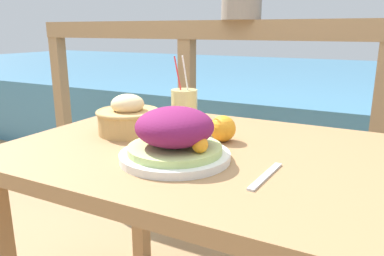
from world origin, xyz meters
The scene contains 8 objects.
patio_table centered at (0.00, 0.00, 0.61)m, with size 1.02×0.79×0.71m.
railing_fence centered at (0.00, 0.79, 0.77)m, with size 2.80×0.08×1.07m.
sea_backdrop centered at (0.00, 3.29, 0.29)m, with size 12.00×4.00×0.58m.
salad_plate centered at (0.01, -0.13, 0.77)m, with size 0.28×0.28×0.14m.
drink_glass centered at (-0.11, 0.13, 0.78)m, with size 0.09×0.08×0.25m.
bread_basket centered at (-0.25, 0.02, 0.76)m, with size 0.20×0.20×0.13m.
knife centered at (0.25, -0.14, 0.71)m, with size 0.03×0.18×0.00m.
orange_near_basket centered at (0.05, 0.08, 0.75)m, with size 0.08×0.08×0.08m.
Camera 1 is at (0.47, -0.91, 1.03)m, focal length 35.00 mm.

